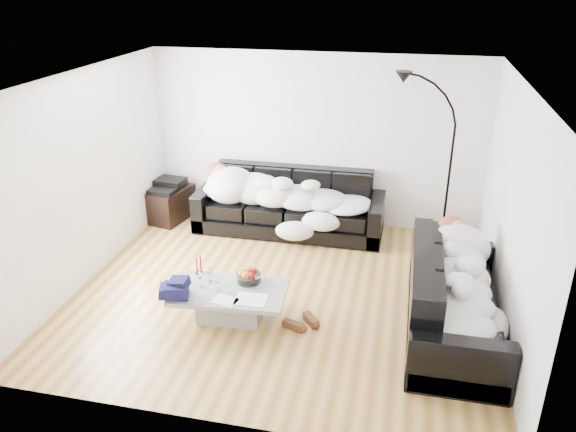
% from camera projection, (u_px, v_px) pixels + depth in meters
% --- Properties ---
extents(ground, '(5.00, 5.00, 0.00)m').
position_uv_depth(ground, '(283.00, 292.00, 6.95)').
color(ground, olive).
rests_on(ground, ground).
extents(wall_back, '(5.00, 0.02, 2.60)m').
position_uv_depth(wall_back, '(316.00, 141.00, 8.43)').
color(wall_back, silver).
rests_on(wall_back, ground).
extents(wall_left, '(0.02, 4.50, 2.60)m').
position_uv_depth(wall_left, '(85.00, 178.00, 6.91)').
color(wall_left, silver).
rests_on(wall_left, ground).
extents(wall_right, '(0.02, 4.50, 2.60)m').
position_uv_depth(wall_right, '(513.00, 213.00, 5.93)').
color(wall_right, silver).
rests_on(wall_right, ground).
extents(ceiling, '(5.00, 5.00, 0.00)m').
position_uv_depth(ceiling, '(282.00, 80.00, 5.90)').
color(ceiling, white).
rests_on(ceiling, ground).
extents(sofa_back, '(2.80, 0.97, 0.92)m').
position_uv_depth(sofa_back, '(289.00, 202.00, 8.41)').
color(sofa_back, black).
rests_on(sofa_back, ground).
extents(sofa_right, '(0.97, 2.27, 0.92)m').
position_uv_depth(sofa_right, '(456.00, 295.00, 6.02)').
color(sofa_right, black).
rests_on(sofa_right, ground).
extents(sleeper_back, '(2.37, 0.82, 0.47)m').
position_uv_depth(sleeper_back, '(289.00, 191.00, 8.28)').
color(sleeper_back, white).
rests_on(sleeper_back, sofa_back).
extents(sleeper_right, '(0.82, 1.94, 0.47)m').
position_uv_depth(sleeper_right, '(458.00, 279.00, 5.94)').
color(sleeper_right, white).
rests_on(sleeper_right, sofa_right).
extents(teal_cushion, '(0.42, 0.38, 0.20)m').
position_uv_depth(teal_cushion, '(450.00, 244.00, 6.55)').
color(teal_cushion, '#0C5637').
rests_on(teal_cushion, sofa_right).
extents(coffee_table, '(1.33, 0.84, 0.37)m').
position_uv_depth(coffee_table, '(230.00, 304.00, 6.36)').
color(coffee_table, '#939699').
rests_on(coffee_table, ground).
extents(fruit_bowl, '(0.32, 0.32, 0.17)m').
position_uv_depth(fruit_bowl, '(249.00, 275.00, 6.41)').
color(fruit_bowl, white).
rests_on(fruit_bowl, coffee_table).
extents(wine_glass_a, '(0.08, 0.08, 0.18)m').
position_uv_depth(wine_glass_a, '(210.00, 275.00, 6.41)').
color(wine_glass_a, white).
rests_on(wine_glass_a, coffee_table).
extents(wine_glass_b, '(0.09, 0.09, 0.19)m').
position_uv_depth(wine_glass_b, '(201.00, 280.00, 6.30)').
color(wine_glass_b, white).
rests_on(wine_glass_b, coffee_table).
extents(wine_glass_c, '(0.08, 0.08, 0.17)m').
position_uv_depth(wine_glass_c, '(218.00, 284.00, 6.24)').
color(wine_glass_c, white).
rests_on(wine_glass_c, coffee_table).
extents(candle_left, '(0.05, 0.05, 0.22)m').
position_uv_depth(candle_left, '(197.00, 266.00, 6.56)').
color(candle_left, maroon).
rests_on(candle_left, coffee_table).
extents(candle_right, '(0.05, 0.05, 0.23)m').
position_uv_depth(candle_right, '(201.00, 265.00, 6.58)').
color(candle_right, maroon).
rests_on(candle_right, coffee_table).
extents(newspaper_a, '(0.36, 0.28, 0.01)m').
position_uv_depth(newspaper_a, '(251.00, 299.00, 6.09)').
color(newspaper_a, silver).
rests_on(newspaper_a, coffee_table).
extents(newspaper_b, '(0.31, 0.25, 0.01)m').
position_uv_depth(newspaper_b, '(225.00, 300.00, 6.07)').
color(newspaper_b, silver).
rests_on(newspaper_b, coffee_table).
extents(navy_jacket, '(0.41, 0.38, 0.17)m').
position_uv_depth(navy_jacket, '(176.00, 283.00, 6.10)').
color(navy_jacket, black).
rests_on(navy_jacket, coffee_table).
extents(shoes, '(0.51, 0.46, 0.09)m').
position_uv_depth(shoes, '(301.00, 322.00, 6.27)').
color(shoes, '#472311').
rests_on(shoes, ground).
extents(av_cabinet, '(0.66, 0.84, 0.51)m').
position_uv_depth(av_cabinet, '(170.00, 204.00, 8.88)').
color(av_cabinet, black).
rests_on(av_cabinet, ground).
extents(stereo, '(0.47, 0.38, 0.13)m').
position_uv_depth(stereo, '(168.00, 185.00, 8.75)').
color(stereo, black).
rests_on(stereo, av_cabinet).
extents(floor_lamp, '(0.80, 0.36, 2.14)m').
position_uv_depth(floor_lamp, '(450.00, 172.00, 7.82)').
color(floor_lamp, black).
rests_on(floor_lamp, ground).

